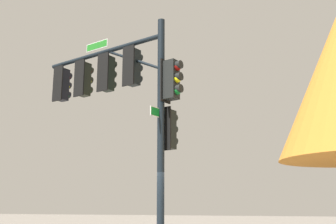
{
  "coord_description": "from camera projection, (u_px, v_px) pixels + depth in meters",
  "views": [
    {
      "loc": [
        -3.77,
        10.37,
        1.63
      ],
      "look_at": [
        -0.27,
        0.17,
        4.09
      ],
      "focal_mm": 43.94,
      "sensor_mm": 36.0,
      "label": 1
    }
  ],
  "objects": [
    {
      "name": "signal_pole_assembly",
      "position": [
        125.0,
        93.0,
        12.33
      ],
      "size": [
        5.23,
        1.99,
        6.9
      ],
      "color": "black",
      "rests_on": "ground_plane"
    }
  ]
}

